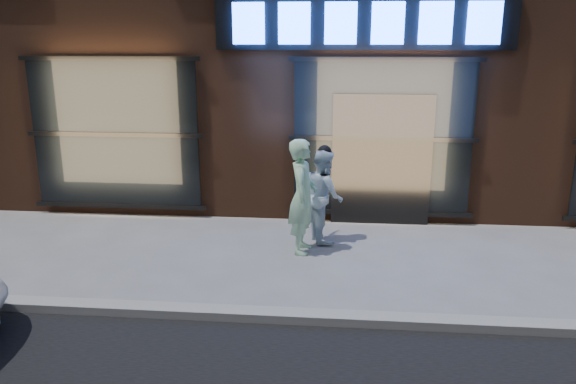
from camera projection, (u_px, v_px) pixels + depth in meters
The scene contains 4 objects.
ground at pixel (399, 326), 6.78m from camera, with size 90.00×90.00×0.00m, color slate.
curb at pixel (399, 321), 6.77m from camera, with size 60.00×0.25×0.12m, color gray.
man_bowtie at pixel (303, 196), 8.91m from camera, with size 0.67×0.44×1.85m, color #ADE4B6.
man_cap at pixel (324, 195), 9.47m from camera, with size 0.77×0.60×1.59m, color white.
Camera 1 is at (-0.77, -6.21, 3.36)m, focal length 35.00 mm.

